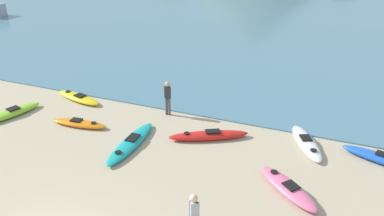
# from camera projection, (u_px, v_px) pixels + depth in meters

# --- Properties ---
(kayak_on_sand_0) EXTENTS (0.87, 3.59, 0.30)m
(kayak_on_sand_0) POSITION_uv_depth(u_px,v_px,m) (131.00, 143.00, 15.10)
(kayak_on_sand_0) COLOR teal
(kayak_on_sand_0) RESTS_ON ground_plane
(kayak_on_sand_1) EXTENTS (2.67, 0.88, 0.31)m
(kayak_on_sand_1) POSITION_uv_depth(u_px,v_px,m) (79.00, 123.00, 16.61)
(kayak_on_sand_1) COLOR orange
(kayak_on_sand_1) RESTS_ON ground_plane
(kayak_on_sand_2) EXTENTS (2.52, 2.34, 0.37)m
(kayak_on_sand_2) POSITION_uv_depth(u_px,v_px,m) (288.00, 188.00, 12.40)
(kayak_on_sand_2) COLOR #E5668C
(kayak_on_sand_2) RESTS_ON ground_plane
(kayak_on_sand_3) EXTENTS (3.24, 2.15, 0.37)m
(kayak_on_sand_3) POSITION_uv_depth(u_px,v_px,m) (209.00, 135.00, 15.56)
(kayak_on_sand_3) COLOR red
(kayak_on_sand_3) RESTS_ON ground_plane
(kayak_on_sand_4) EXTENTS (1.56, 3.01, 0.36)m
(kayak_on_sand_4) POSITION_uv_depth(u_px,v_px,m) (11.00, 113.00, 17.49)
(kayak_on_sand_4) COLOR #8CCC2D
(kayak_on_sand_4) RESTS_ON ground_plane
(kayak_on_sand_6) EXTENTS (1.88, 2.89, 0.31)m
(kayak_on_sand_6) POSITION_uv_depth(u_px,v_px,m) (306.00, 143.00, 15.09)
(kayak_on_sand_6) COLOR white
(kayak_on_sand_6) RESTS_ON ground_plane
(kayak_on_sand_7) EXTENTS (3.02, 1.39, 0.34)m
(kayak_on_sand_7) POSITION_uv_depth(u_px,v_px,m) (78.00, 98.00, 19.11)
(kayak_on_sand_7) COLOR yellow
(kayak_on_sand_7) RESTS_ON ground_plane
(person_near_foreground) EXTENTS (0.33, 0.29, 1.62)m
(person_near_foreground) POSITION_uv_depth(u_px,v_px,m) (194.00, 215.00, 10.11)
(person_near_foreground) COLOR #384260
(person_near_foreground) RESTS_ON ground_plane
(person_near_waterline) EXTENTS (0.34, 0.27, 1.66)m
(person_near_waterline) POSITION_uv_depth(u_px,v_px,m) (168.00, 96.00, 17.28)
(person_near_waterline) COLOR #4C4C4C
(person_near_waterline) RESTS_ON ground_plane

